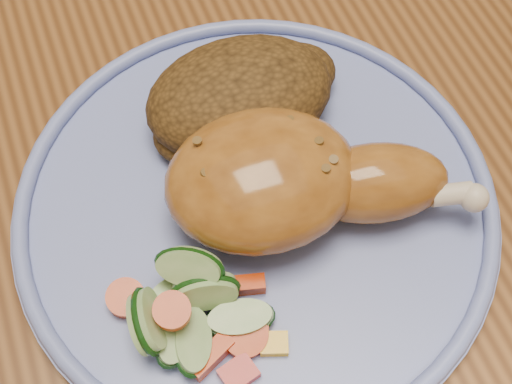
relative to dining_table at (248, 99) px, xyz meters
The scene contains 7 objects.
ground 0.67m from the dining_table, ahead, with size 4.00×4.00×0.00m, color #50301B.
dining_table is the anchor object (origin of this frame).
plate 0.18m from the dining_table, 108.33° to the right, with size 0.30×0.30×0.01m, color #6E7FC8.
plate_rim 0.18m from the dining_table, 108.33° to the right, with size 0.29×0.29×0.01m, color #6E7FC8.
chicken_leg 0.20m from the dining_table, 101.04° to the right, with size 0.18×0.11×0.06m.
rice_pilaf 0.14m from the dining_table, 111.91° to the right, with size 0.13×0.09×0.05m.
vegetable_pile 0.25m from the dining_table, 117.78° to the right, with size 0.09×0.09×0.04m.
Camera 1 is at (-0.12, -0.34, 1.14)m, focal length 50.00 mm.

